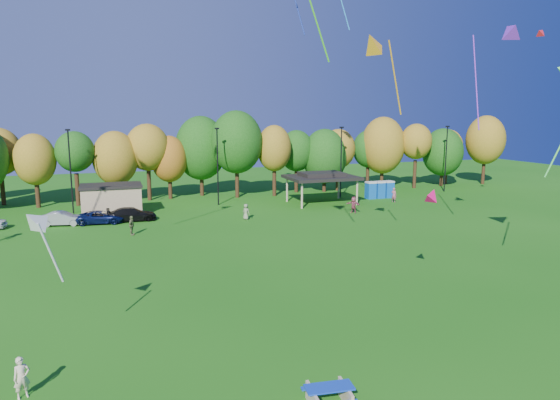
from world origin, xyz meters
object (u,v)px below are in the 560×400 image
object	(u,v)px
kite_flyer	(22,378)
car_b	(62,219)
picnic_table	(329,395)
car_c	(101,217)
porta_potties	(380,190)
car_d	(132,214)

from	to	relation	value
kite_flyer	car_b	world-z (taller)	kite_flyer
picnic_table	car_b	world-z (taller)	car_b
car_b	car_c	xyz separation A→B (m)	(3.49, -0.27, -0.05)
porta_potties	car_d	world-z (taller)	porta_potties
car_c	car_d	world-z (taller)	car_d
picnic_table	kite_flyer	bearing A→B (deg)	164.56
car_d	picnic_table	bearing A→B (deg)	-173.03
picnic_table	car_d	xyz separation A→B (m)	(-5.26, 36.03, 0.25)
car_c	car_d	xyz separation A→B (m)	(2.96, 0.20, 0.06)
porta_potties	car_d	distance (m)	31.05
porta_potties	car_b	bearing A→B (deg)	-173.60
picnic_table	kite_flyer	world-z (taller)	kite_flyer
porta_potties	car_c	bearing A→B (deg)	-172.49
kite_flyer	car_c	distance (m)	31.67
kite_flyer	car_c	size ratio (longest dim) A/B	0.36
car_c	porta_potties	bearing A→B (deg)	-77.05
porta_potties	kite_flyer	world-z (taller)	porta_potties
porta_potties	picnic_table	xyz separation A→B (m)	(-25.50, -40.28, -0.65)
picnic_table	car_c	bearing A→B (deg)	109.17
porta_potties	kite_flyer	distance (m)	51.08
car_b	kite_flyer	bearing A→B (deg)	-167.54
porta_potties	picnic_table	distance (m)	47.68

